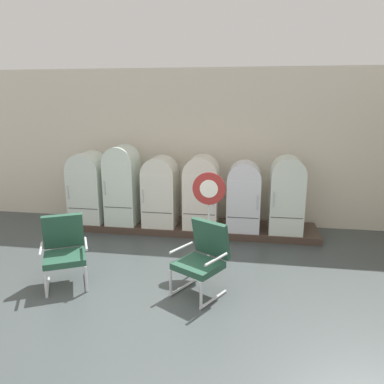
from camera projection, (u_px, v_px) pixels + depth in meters
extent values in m
cube|color=#3D4445|center=(142.00, 310.00, 4.83)|extent=(12.00, 10.00, 0.05)
cube|color=silver|center=(189.00, 148.00, 7.92)|extent=(11.76, 0.12, 3.28)
cube|color=#47443F|center=(188.00, 85.00, 7.60)|extent=(11.76, 0.07, 0.06)
cube|color=#44342A|center=(184.00, 227.00, 7.70)|extent=(5.41, 0.95, 0.14)
cube|color=silver|center=(89.00, 195.00, 7.77)|extent=(0.69, 0.68, 1.12)
cylinder|color=silver|center=(87.00, 169.00, 7.63)|extent=(0.69, 0.66, 0.69)
cube|color=#383838|center=(83.00, 209.00, 7.49)|extent=(0.64, 0.01, 0.01)
cylinder|color=silver|center=(68.00, 192.00, 7.44)|extent=(0.02, 0.02, 0.28)
cube|color=silver|center=(123.00, 192.00, 7.60)|extent=(0.62, 0.62, 1.31)
cylinder|color=silver|center=(121.00, 161.00, 7.44)|extent=(0.62, 0.61, 0.62)
cube|color=#383838|center=(118.00, 207.00, 7.36)|extent=(0.57, 0.01, 0.01)
cylinder|color=silver|center=(105.00, 188.00, 7.29)|extent=(0.02, 0.02, 0.28)
cube|color=silver|center=(160.00, 199.00, 7.49)|extent=(0.66, 0.60, 1.09)
cylinder|color=silver|center=(160.00, 173.00, 7.36)|extent=(0.66, 0.59, 0.66)
cube|color=#383838|center=(157.00, 213.00, 7.25)|extent=(0.60, 0.01, 0.01)
cylinder|color=silver|center=(143.00, 196.00, 7.20)|extent=(0.02, 0.02, 0.28)
cube|color=silver|center=(201.00, 200.00, 7.38)|extent=(0.67, 0.63, 1.11)
cylinder|color=silver|center=(201.00, 173.00, 7.24)|extent=(0.67, 0.62, 0.67)
cube|color=#383838|center=(199.00, 214.00, 7.12)|extent=(0.62, 0.01, 0.01)
cylinder|color=silver|center=(213.00, 199.00, 6.99)|extent=(0.02, 0.02, 0.28)
cube|color=white|center=(244.00, 204.00, 7.25)|extent=(0.64, 0.61, 1.04)
cylinder|color=white|center=(244.00, 178.00, 7.12)|extent=(0.64, 0.60, 0.64)
cube|color=#383838|center=(243.00, 218.00, 7.00)|extent=(0.59, 0.01, 0.01)
cylinder|color=silver|center=(257.00, 203.00, 6.87)|extent=(0.02, 0.02, 0.28)
cube|color=silver|center=(286.00, 203.00, 7.11)|extent=(0.63, 0.62, 1.16)
cylinder|color=silver|center=(288.00, 173.00, 6.97)|extent=(0.63, 0.61, 0.63)
cube|color=#383838|center=(287.00, 218.00, 6.86)|extent=(0.58, 0.01, 0.01)
cylinder|color=silver|center=(274.00, 200.00, 6.81)|extent=(0.02, 0.02, 0.28)
cylinder|color=silver|center=(48.00, 287.00, 5.33)|extent=(0.30, 0.54, 0.04)
cylinder|color=silver|center=(46.00, 284.00, 5.03)|extent=(0.05, 0.05, 0.37)
cylinder|color=silver|center=(86.00, 282.00, 5.49)|extent=(0.30, 0.54, 0.04)
cylinder|color=silver|center=(86.00, 278.00, 5.19)|extent=(0.05, 0.05, 0.37)
cube|color=#234A38|center=(65.00, 258.00, 5.31)|extent=(0.75, 0.74, 0.09)
cube|color=#234A38|center=(63.00, 231.00, 5.49)|extent=(0.59, 0.42, 0.54)
cylinder|color=silver|center=(41.00, 249.00, 5.17)|extent=(0.25, 0.44, 0.04)
cylinder|color=silver|center=(86.00, 244.00, 5.35)|extent=(0.25, 0.44, 0.04)
cylinder|color=silver|center=(184.00, 287.00, 5.33)|extent=(0.33, 0.52, 0.04)
cylinder|color=silver|center=(171.00, 282.00, 5.09)|extent=(0.05, 0.05, 0.37)
cylinder|color=silver|center=(213.00, 299.00, 5.01)|extent=(0.33, 0.52, 0.04)
cylinder|color=silver|center=(201.00, 295.00, 4.76)|extent=(0.05, 0.05, 0.37)
cube|color=#234A38|center=(198.00, 266.00, 5.07)|extent=(0.76, 0.75, 0.09)
cube|color=#234A38|center=(211.00, 238.00, 5.20)|extent=(0.59, 0.45, 0.54)
cylinder|color=silver|center=(181.00, 248.00, 5.21)|extent=(0.27, 0.43, 0.04)
cylinder|color=silver|center=(216.00, 259.00, 4.83)|extent=(0.27, 0.43, 0.04)
cylinder|color=#2D2D30|center=(208.00, 262.00, 6.14)|extent=(0.32, 0.32, 0.03)
cylinder|color=silver|center=(209.00, 226.00, 5.98)|extent=(0.04, 0.04, 1.26)
cylinder|color=maroon|center=(209.00, 189.00, 5.80)|extent=(0.52, 0.02, 0.52)
cylinder|color=white|center=(209.00, 189.00, 5.79)|extent=(0.29, 0.00, 0.29)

